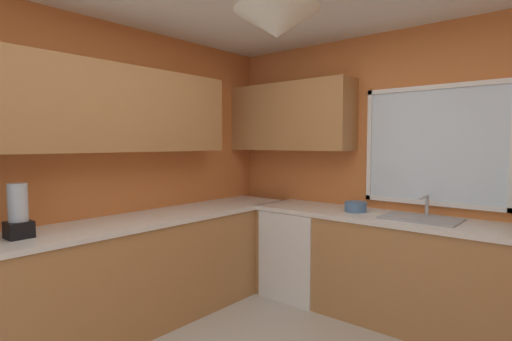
{
  "coord_description": "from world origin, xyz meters",
  "views": [
    {
      "loc": [
        1.24,
        -1.63,
        1.52
      ],
      "look_at": [
        -0.66,
        0.62,
        1.32
      ],
      "focal_mm": 27.71,
      "sensor_mm": 36.0,
      "label": 1
    }
  ],
  "objects_px": {
    "bowl": "(356,207)",
    "blender_appliance": "(18,214)",
    "sink_assembly": "(421,218)",
    "dishwasher": "(301,252)"
  },
  "relations": [
    {
      "from": "dishwasher",
      "to": "bowl",
      "type": "bearing_deg",
      "value": 3.0
    },
    {
      "from": "bowl",
      "to": "dishwasher",
      "type": "bearing_deg",
      "value": -177.0
    },
    {
      "from": "dishwasher",
      "to": "blender_appliance",
      "type": "relative_size",
      "value": 2.38
    },
    {
      "from": "sink_assembly",
      "to": "bowl",
      "type": "height_order",
      "value": "sink_assembly"
    },
    {
      "from": "sink_assembly",
      "to": "bowl",
      "type": "bearing_deg",
      "value": -179.34
    },
    {
      "from": "sink_assembly",
      "to": "bowl",
      "type": "xyz_separation_m",
      "value": [
        -0.57,
        -0.01,
        0.03
      ]
    },
    {
      "from": "sink_assembly",
      "to": "bowl",
      "type": "distance_m",
      "value": 0.57
    },
    {
      "from": "bowl",
      "to": "blender_appliance",
      "type": "relative_size",
      "value": 0.55
    },
    {
      "from": "dishwasher",
      "to": "blender_appliance",
      "type": "height_order",
      "value": "blender_appliance"
    },
    {
      "from": "sink_assembly",
      "to": "blender_appliance",
      "type": "bearing_deg",
      "value": -127.43
    }
  ]
}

